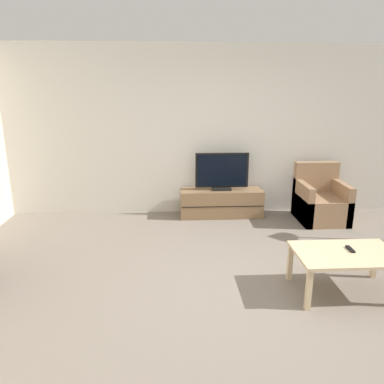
{
  "coord_description": "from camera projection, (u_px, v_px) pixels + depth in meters",
  "views": [
    {
      "loc": [
        -0.83,
        -3.49,
        2.06
      ],
      "look_at": [
        -0.6,
        0.74,
        0.85
      ],
      "focal_mm": 35.0,
      "sensor_mm": 36.0,
      "label": 1
    }
  ],
  "objects": [
    {
      "name": "ground_plane",
      "position": [
        252.0,
        287.0,
        3.96
      ],
      "size": [
        24.0,
        24.0,
        0.0
      ],
      "primitive_type": "plane",
      "color": "slate"
    },
    {
      "name": "wall_back",
      "position": [
        223.0,
        131.0,
        6.04
      ],
      "size": [
        12.0,
        0.06,
        2.7
      ],
      "color": "beige",
      "rests_on": "ground"
    },
    {
      "name": "tv_stand",
      "position": [
        221.0,
        203.0,
        6.09
      ],
      "size": [
        1.32,
        0.41,
        0.44
      ],
      "color": "brown",
      "rests_on": "ground"
    },
    {
      "name": "tv",
      "position": [
        222.0,
        173.0,
        5.95
      ],
      "size": [
        0.85,
        0.18,
        0.6
      ],
      "color": "black",
      "rests_on": "tv_stand"
    },
    {
      "name": "armchair",
      "position": [
        320.0,
        202.0,
        5.89
      ],
      "size": [
        0.7,
        0.76,
        0.88
      ],
      "color": "#937051",
      "rests_on": "ground"
    },
    {
      "name": "coffee_table",
      "position": [
        346.0,
        257.0,
        3.77
      ],
      "size": [
        1.03,
        0.65,
        0.45
      ],
      "color": "#CCB289",
      "rests_on": "ground"
    },
    {
      "name": "remote",
      "position": [
        350.0,
        249.0,
        3.81
      ],
      "size": [
        0.04,
        0.15,
        0.02
      ],
      "rotation": [
        0.0,
        0.0,
        -0.01
      ],
      "color": "black",
      "rests_on": "coffee_table"
    }
  ]
}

